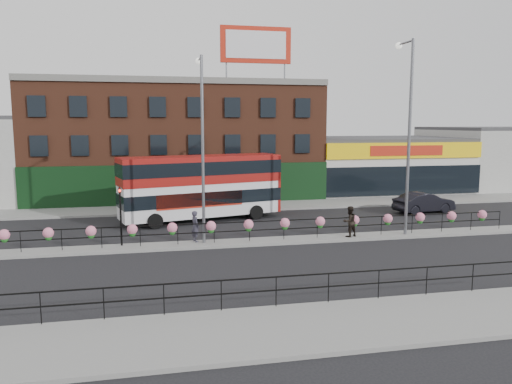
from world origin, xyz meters
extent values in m
plane|color=black|center=(0.00, 0.00, 0.00)|extent=(120.00, 120.00, 0.00)
cube|color=gray|center=(0.00, -12.00, 0.07)|extent=(60.00, 4.00, 0.15)
cube|color=gray|center=(0.00, 12.00, 0.07)|extent=(60.00, 4.00, 0.15)
cube|color=gray|center=(0.00, 0.00, 0.07)|extent=(60.00, 1.60, 0.15)
cube|color=gold|center=(0.00, -9.70, 0.01)|extent=(60.00, 0.10, 0.01)
cube|color=gold|center=(0.00, -9.88, 0.01)|extent=(60.00, 0.10, 0.01)
cube|color=brown|center=(-4.00, 20.00, 5.00)|extent=(25.00, 12.00, 10.00)
cube|color=#3F3F42|center=(-4.00, 20.00, 10.15)|extent=(25.00, 12.00, 0.30)
cube|color=black|center=(-4.00, 13.92, 1.70)|extent=(25.00, 0.25, 3.40)
cube|color=silver|center=(16.00, 20.00, 2.50)|extent=(15.00, 12.00, 5.00)
cube|color=#3F3F42|center=(16.00, 20.00, 5.15)|extent=(15.00, 12.00, 0.30)
cube|color=yellow|center=(16.00, 13.92, 4.30)|extent=(15.00, 0.25, 1.40)
cube|color=#B42110|center=(16.00, 13.80, 4.30)|extent=(7.00, 0.10, 0.90)
cube|color=black|center=(16.00, 13.92, 1.60)|extent=(15.00, 0.25, 2.60)
cube|color=#ACADA8|center=(30.75, 20.00, 3.00)|extent=(14.50, 12.00, 6.00)
cube|color=#3F3F42|center=(30.75, 20.00, 6.15)|extent=(14.50, 12.00, 0.30)
cube|color=#B42110|center=(2.50, 15.00, 13.20)|extent=(6.00, 0.25, 3.00)
cube|color=silver|center=(2.50, 14.86, 13.20)|extent=(5.10, 0.04, 2.25)
cylinder|color=slate|center=(0.00, 15.00, 11.00)|extent=(0.12, 0.12, 1.40)
cylinder|color=slate|center=(5.00, 15.00, 11.00)|extent=(0.12, 0.12, 1.40)
cube|color=black|center=(0.00, 0.00, 1.25)|extent=(30.00, 0.05, 0.05)
cube|color=black|center=(0.00, 0.00, 0.76)|extent=(30.00, 0.05, 0.05)
cylinder|color=black|center=(-13.00, 0.00, 0.70)|extent=(0.04, 0.04, 1.10)
cylinder|color=black|center=(-11.00, 0.00, 0.70)|extent=(0.04, 0.04, 1.10)
cylinder|color=black|center=(-9.00, 0.00, 0.70)|extent=(0.04, 0.04, 1.10)
cylinder|color=black|center=(-7.00, 0.00, 0.70)|extent=(0.04, 0.04, 1.10)
cylinder|color=black|center=(-5.00, 0.00, 0.70)|extent=(0.04, 0.04, 1.10)
cylinder|color=black|center=(-3.00, 0.00, 0.70)|extent=(0.04, 0.04, 1.10)
cylinder|color=black|center=(-1.00, 0.00, 0.70)|extent=(0.04, 0.04, 1.10)
cylinder|color=black|center=(1.00, 0.00, 0.70)|extent=(0.04, 0.04, 1.10)
cylinder|color=black|center=(3.00, 0.00, 0.70)|extent=(0.04, 0.04, 1.10)
cylinder|color=black|center=(5.00, 0.00, 0.70)|extent=(0.04, 0.04, 1.10)
cylinder|color=black|center=(7.00, 0.00, 0.70)|extent=(0.04, 0.04, 1.10)
cylinder|color=black|center=(9.00, 0.00, 0.70)|extent=(0.04, 0.04, 1.10)
cylinder|color=black|center=(11.00, 0.00, 0.70)|extent=(0.04, 0.04, 1.10)
cylinder|color=black|center=(13.00, 0.00, 0.70)|extent=(0.04, 0.04, 1.10)
cylinder|color=black|center=(15.00, 0.00, 0.70)|extent=(0.04, 0.04, 1.10)
sphere|color=pink|center=(-13.75, 0.00, 1.10)|extent=(0.56, 0.56, 0.56)
sphere|color=#1E661E|center=(-13.75, 0.00, 0.87)|extent=(0.36, 0.36, 0.36)
sphere|color=pink|center=(-11.63, 0.00, 1.10)|extent=(0.56, 0.56, 0.56)
sphere|color=#1E661E|center=(-11.63, 0.00, 0.87)|extent=(0.36, 0.36, 0.36)
sphere|color=pink|center=(-9.52, 0.00, 1.10)|extent=(0.56, 0.56, 0.56)
sphere|color=#1E661E|center=(-9.52, 0.00, 0.87)|extent=(0.36, 0.36, 0.36)
sphere|color=pink|center=(-7.40, 0.00, 1.10)|extent=(0.56, 0.56, 0.56)
sphere|color=#1E661E|center=(-7.40, 0.00, 0.87)|extent=(0.36, 0.36, 0.36)
sphere|color=pink|center=(-5.29, 0.00, 1.10)|extent=(0.56, 0.56, 0.56)
sphere|color=#1E661E|center=(-5.29, 0.00, 0.87)|extent=(0.36, 0.36, 0.36)
sphere|color=pink|center=(-3.17, 0.00, 1.10)|extent=(0.56, 0.56, 0.56)
sphere|color=#1E661E|center=(-3.17, 0.00, 0.87)|extent=(0.36, 0.36, 0.36)
sphere|color=pink|center=(-1.06, 0.00, 1.10)|extent=(0.56, 0.56, 0.56)
sphere|color=#1E661E|center=(-1.06, 0.00, 0.87)|extent=(0.36, 0.36, 0.36)
sphere|color=pink|center=(1.06, 0.00, 1.10)|extent=(0.56, 0.56, 0.56)
sphere|color=#1E661E|center=(1.06, 0.00, 0.87)|extent=(0.36, 0.36, 0.36)
sphere|color=pink|center=(3.17, 0.00, 1.10)|extent=(0.56, 0.56, 0.56)
sphere|color=#1E661E|center=(3.17, 0.00, 0.87)|extent=(0.36, 0.36, 0.36)
sphere|color=pink|center=(5.29, 0.00, 1.10)|extent=(0.56, 0.56, 0.56)
sphere|color=#1E661E|center=(5.29, 0.00, 0.87)|extent=(0.36, 0.36, 0.36)
sphere|color=pink|center=(7.40, 0.00, 1.10)|extent=(0.56, 0.56, 0.56)
sphere|color=#1E661E|center=(7.40, 0.00, 0.87)|extent=(0.36, 0.36, 0.36)
sphere|color=pink|center=(9.52, 0.00, 1.10)|extent=(0.56, 0.56, 0.56)
sphere|color=#1E661E|center=(9.52, 0.00, 0.87)|extent=(0.36, 0.36, 0.36)
sphere|color=pink|center=(11.63, 0.00, 1.10)|extent=(0.56, 0.56, 0.56)
sphere|color=#1E661E|center=(11.63, 0.00, 0.87)|extent=(0.36, 0.36, 0.36)
sphere|color=pink|center=(13.75, 0.00, 1.10)|extent=(0.56, 0.56, 0.56)
sphere|color=#1E661E|center=(13.75, 0.00, 0.87)|extent=(0.36, 0.36, 0.36)
cube|color=black|center=(-2.00, -10.10, 1.25)|extent=(20.00, 0.05, 0.05)
cube|color=black|center=(-2.00, -10.10, 0.76)|extent=(20.00, 0.05, 0.05)
cylinder|color=black|center=(-10.00, -10.10, 0.70)|extent=(0.04, 0.04, 1.10)
cylinder|color=black|center=(-8.00, -10.10, 0.70)|extent=(0.04, 0.04, 1.10)
cylinder|color=black|center=(-6.00, -10.10, 0.70)|extent=(0.04, 0.04, 1.10)
cylinder|color=black|center=(-4.00, -10.10, 0.70)|extent=(0.04, 0.04, 1.10)
cylinder|color=black|center=(-2.00, -10.10, 0.70)|extent=(0.04, 0.04, 1.10)
cylinder|color=black|center=(0.00, -10.10, 0.70)|extent=(0.04, 0.04, 1.10)
cylinder|color=black|center=(2.00, -10.10, 0.70)|extent=(0.04, 0.04, 1.10)
cylinder|color=black|center=(4.00, -10.10, 0.70)|extent=(0.04, 0.04, 1.10)
cylinder|color=black|center=(6.00, -10.10, 0.70)|extent=(0.04, 0.04, 1.10)
cube|color=silver|center=(-2.99, 7.22, 2.41)|extent=(11.33, 5.19, 4.02)
cube|color=maroon|center=(-2.99, 7.22, 3.57)|extent=(11.40, 5.26, 1.81)
cube|color=black|center=(-2.99, 7.22, 1.71)|extent=(11.42, 5.29, 0.90)
cube|color=black|center=(-2.99, 7.22, 3.72)|extent=(11.45, 5.31, 0.90)
cube|color=maroon|center=(-2.99, 7.22, 4.45)|extent=(11.33, 5.19, 0.12)
cube|color=maroon|center=(2.31, 8.59, 2.41)|extent=(0.84, 2.54, 4.02)
cube|color=#B42110|center=(-3.16, 5.86, 1.66)|extent=(5.85, 1.54, 1.00)
cylinder|color=black|center=(-6.18, 5.10, 0.50)|extent=(1.05, 0.54, 1.00)
cylinder|color=black|center=(-6.80, 7.53, 0.50)|extent=(1.05, 0.54, 1.00)
cylinder|color=black|center=(0.83, 6.91, 0.50)|extent=(1.05, 0.54, 1.00)
cylinder|color=black|center=(0.20, 9.34, 0.50)|extent=(1.05, 0.54, 1.00)
imported|color=black|center=(13.79, 6.84, 0.78)|extent=(3.21, 5.26, 1.55)
imported|color=#322F3D|center=(-4.00, 0.48, 1.02)|extent=(0.92, 0.85, 1.75)
imported|color=black|center=(4.92, -0.13, 1.05)|extent=(1.29, 1.22, 1.80)
cylinder|color=slate|center=(-3.55, 0.15, 5.24)|extent=(0.16, 0.16, 10.17)
cylinder|color=slate|center=(-3.55, 0.91, 10.22)|extent=(0.10, 1.53, 0.10)
sphere|color=silver|center=(-3.55, 1.67, 10.17)|extent=(0.37, 0.37, 0.37)
cylinder|color=slate|center=(8.47, -0.18, 5.83)|extent=(0.18, 0.18, 11.37)
cylinder|color=slate|center=(8.47, 0.67, 11.40)|extent=(0.11, 1.70, 0.11)
sphere|color=silver|center=(8.47, 1.52, 11.35)|extent=(0.41, 0.41, 0.41)
cylinder|color=black|center=(-8.00, 0.40, 1.75)|extent=(0.10, 0.10, 3.20)
imported|color=black|center=(-8.00, 0.40, 3.35)|extent=(0.15, 0.18, 0.90)
sphere|color=#FF190C|center=(-8.00, 0.28, 3.17)|extent=(0.14, 0.14, 0.14)
camera|label=1|loc=(-6.27, -26.95, 6.76)|focal=35.00mm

